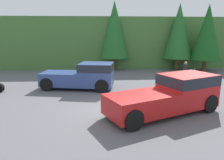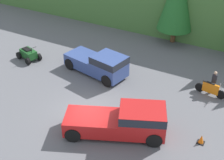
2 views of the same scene
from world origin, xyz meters
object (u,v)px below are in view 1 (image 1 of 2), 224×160
pickup_truck_red (172,93)px  dirt_bike (186,77)px  pickup_truck_second (84,75)px  rider_person (185,71)px

pickup_truck_red → dirt_bike: bearing=38.2°
pickup_truck_red → pickup_truck_second: bearing=108.6°
pickup_truck_second → rider_person: size_ratio=3.18×
dirt_bike → pickup_truck_red: bearing=-110.3°
pickup_truck_second → rider_person: pickup_truck_second is taller
pickup_truck_red → pickup_truck_second: size_ratio=1.14×
pickup_truck_second → dirt_bike: bearing=20.3°
pickup_truck_second → dirt_bike: 8.14m
dirt_bike → rider_person: (0.06, 0.45, 0.42)m
dirt_bike → pickup_truck_second: bearing=-162.8°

